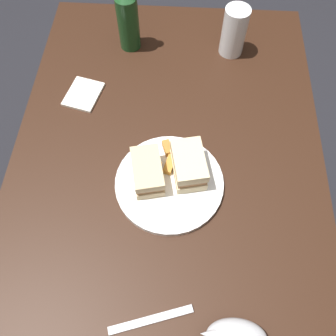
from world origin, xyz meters
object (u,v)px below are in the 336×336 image
(sandwich_half_right, at_px, (148,172))
(napkin, at_px, (83,94))
(cider_bottle, at_px, (128,17))
(plate, at_px, (169,183))
(pint_glass, at_px, (233,34))
(sandwich_half_left, at_px, (189,165))
(fork, at_px, (151,320))

(sandwich_half_right, height_order, napkin, sandwich_half_right)
(sandwich_half_right, height_order, cider_bottle, cider_bottle)
(cider_bottle, bearing_deg, plate, -162.72)
(plate, height_order, pint_glass, pint_glass)
(plate, bearing_deg, napkin, 44.18)
(sandwich_half_right, bearing_deg, napkin, 38.73)
(pint_glass, relative_size, cider_bottle, 0.57)
(sandwich_half_left, bearing_deg, fork, 169.36)
(sandwich_half_left, relative_size, napkin, 1.16)
(pint_glass, bearing_deg, plate, 160.99)
(pint_glass, relative_size, napkin, 1.36)
(sandwich_half_left, relative_size, sandwich_half_right, 0.99)
(sandwich_half_left, height_order, cider_bottle, cider_bottle)
(sandwich_half_right, bearing_deg, fork, -174.08)
(plate, relative_size, cider_bottle, 1.03)
(pint_glass, bearing_deg, cider_bottle, 88.83)
(sandwich_half_right, relative_size, pint_glass, 0.85)
(napkin, bearing_deg, sandwich_half_right, -141.27)
(plate, xyz_separation_m, fork, (-0.32, 0.02, -0.00))
(plate, bearing_deg, sandwich_half_right, 80.41)
(sandwich_half_right, distance_m, napkin, 0.34)
(sandwich_half_right, height_order, pint_glass, pint_glass)
(pint_glass, bearing_deg, sandwich_half_left, 165.07)
(sandwich_half_right, bearing_deg, plate, -99.59)
(sandwich_half_left, height_order, fork, sandwich_half_left)
(cider_bottle, bearing_deg, pint_glass, -91.17)
(pint_glass, distance_m, fork, 0.81)
(sandwich_half_left, distance_m, cider_bottle, 0.50)
(cider_bottle, height_order, fork, cider_bottle)
(pint_glass, xyz_separation_m, fork, (-0.79, 0.18, -0.06))
(sandwich_half_left, relative_size, cider_bottle, 0.49)
(sandwich_half_right, relative_size, cider_bottle, 0.49)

